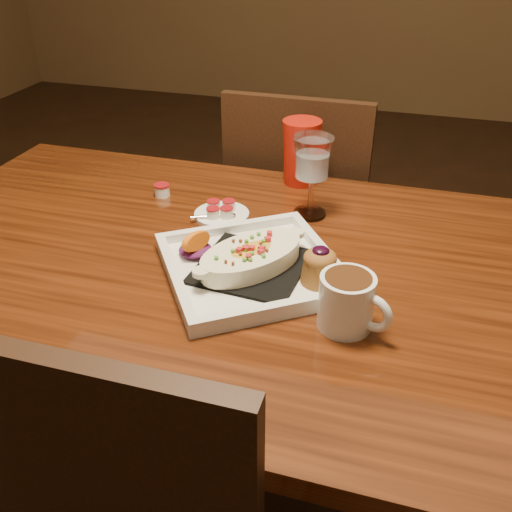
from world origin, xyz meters
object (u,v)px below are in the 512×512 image
(goblet, at_px, (312,162))
(plate, at_px, (257,263))
(saucer, at_px, (221,213))
(red_tumbler, at_px, (301,152))
(table, at_px, (236,301))
(coffee_mug, at_px, (348,300))
(chair_far, at_px, (301,223))

(goblet, bearing_deg, plate, -99.77)
(saucer, bearing_deg, red_tumbler, 61.29)
(table, xyz_separation_m, plate, (0.05, -0.03, 0.12))
(table, xyz_separation_m, saucer, (-0.09, 0.17, 0.11))
(coffee_mug, height_order, saucer, coffee_mug)
(plate, xyz_separation_m, goblet, (0.05, 0.26, 0.10))
(table, relative_size, chair_far, 1.61)
(chair_far, bearing_deg, coffee_mug, 107.25)
(chair_far, height_order, saucer, chair_far)
(saucer, relative_size, red_tumbler, 0.77)
(table, bearing_deg, coffee_mug, -30.23)
(coffee_mug, bearing_deg, chair_far, 128.74)
(goblet, distance_m, red_tumbler, 0.18)
(table, xyz_separation_m, chair_far, (-0.00, 0.63, -0.15))
(plate, bearing_deg, table, 114.07)
(table, bearing_deg, saucer, 118.12)
(plate, bearing_deg, saucer, 90.62)
(table, distance_m, red_tumbler, 0.44)
(chair_far, bearing_deg, saucer, 79.11)
(table, relative_size, plate, 3.49)
(goblet, distance_m, saucer, 0.23)
(chair_far, bearing_deg, table, 90.00)
(plate, relative_size, saucer, 3.51)
(chair_far, height_order, goblet, goblet)
(goblet, height_order, red_tumbler, goblet)
(chair_far, xyz_separation_m, coffee_mug, (0.24, -0.77, 0.29))
(chair_far, distance_m, plate, 0.72)
(table, height_order, plate, plate)
(goblet, xyz_separation_m, saucer, (-0.19, -0.07, -0.12))
(coffee_mug, bearing_deg, table, 171.26)
(table, xyz_separation_m, coffee_mug, (0.24, -0.14, 0.15))
(goblet, bearing_deg, saucer, -160.75)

